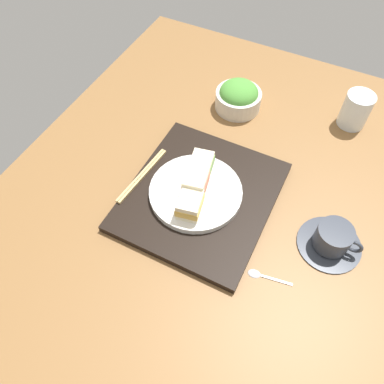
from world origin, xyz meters
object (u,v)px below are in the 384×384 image
sandwich_plate (196,192)px  chopsticks_pair (142,175)px  coffee_cup (333,239)px  salad_bowl (238,97)px  teaspoon (260,275)px  drinking_glass (356,110)px  sandwich_middle (196,183)px  sandwich_far (190,205)px  sandwich_near (201,165)px

sandwich_plate → chopsticks_pair: bearing=-85.7°
coffee_cup → salad_bowl: bearing=-132.1°
salad_bowl → teaspoon: size_ratio=1.34×
sandwich_plate → teaspoon: 24.11cm
teaspoon → drinking_glass: bearing=173.3°
sandwich_middle → chopsticks_pair: sandwich_middle is taller
sandwich_far → coffee_cup: sandwich_far is taller
sandwich_middle → chopsticks_pair: size_ratio=0.38×
coffee_cup → teaspoon: coffee_cup is taller
chopsticks_pair → coffee_cup: bearing=93.9°
salad_bowl → sandwich_near: bearing=4.4°
sandwich_middle → drinking_glass: size_ratio=0.74×
chopsticks_pair → teaspoon: size_ratio=1.97×
sandwich_middle → drinking_glass: bearing=147.2°
salad_bowl → chopsticks_pair: 37.04cm
coffee_cup → teaspoon: (13.72, -11.19, -2.29)cm
chopsticks_pair → coffee_cup: coffee_cup is taller
sandwich_near → coffee_cup: 33.83cm
sandwich_plate → sandwich_middle: size_ratio=3.03×
teaspoon → sandwich_far: bearing=-106.9°
sandwich_plate → sandwich_middle: 3.62cm
drinking_glass → sandwich_middle: bearing=-32.8°
sandwich_plate → sandwich_middle: (0.00, 0.00, 3.62)cm
sandwich_middle → sandwich_near: bearing=-166.8°
drinking_glass → salad_bowl: bearing=-75.3°
sandwich_near → drinking_glass: drinking_glass is taller
teaspoon → sandwich_middle: bearing=-118.9°
salad_bowl → chopsticks_pair: salad_bowl is taller
sandwich_far → coffee_cup: bearing=104.1°
salad_bowl → coffee_cup: salad_bowl is taller
sandwich_plate → chopsticks_pair: (1.06, -14.16, -0.45)cm
coffee_cup → sandwich_middle: bearing=-86.2°
sandwich_plate → salad_bowl: bearing=-174.2°
sandwich_near → chopsticks_pair: 14.91cm
sandwich_far → coffee_cup: (-7.73, 30.88, -3.21)cm
sandwich_near → salad_bowl: (-28.77, -2.21, -2.00)cm
salad_bowl → teaspoon: 52.23cm
drinking_glass → teaspoon: drinking_glass is taller
coffee_cup → drinking_glass: 40.74cm
sandwich_middle → drinking_glass: 50.55cm
sandwich_near → drinking_glass: size_ratio=0.75×
coffee_cup → sandwich_near: bearing=-96.0°
sandwich_far → salad_bowl: size_ratio=0.57×
chopsticks_pair → teaspoon: 36.75cm
sandwich_near → salad_bowl: salad_bowl is taller
sandwich_plate → sandwich_far: size_ratio=2.97×
sandwich_plate → sandwich_near: (-5.62, -1.31, 3.10)cm
sandwich_near → teaspoon: (17.22, 22.31, -5.46)cm
sandwich_middle → sandwich_far: (5.62, 1.31, -0.48)cm
sandwich_middle → sandwich_plate: bearing=-90.0°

